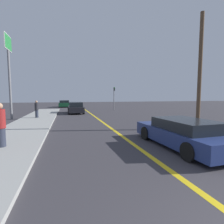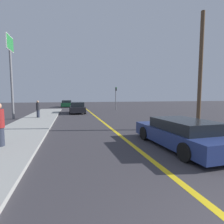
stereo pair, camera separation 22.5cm
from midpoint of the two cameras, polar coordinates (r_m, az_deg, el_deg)
name	(u,v)px [view 2 (the right image)]	position (r m, az deg, el deg)	size (l,w,h in m)	color
road_center_line	(94,115)	(19.33, -5.48, -1.06)	(0.20, 60.00, 0.01)	gold
sidewalk_left	(34,122)	(15.07, -23.68, -3.04)	(2.99, 27.35, 0.13)	#9E9E99
car_near_right_lane	(181,133)	(7.85, 22.39, -6.49)	(2.15, 4.83, 1.18)	navy
car_ahead_center	(77,108)	(21.91, -11.01, 1.35)	(1.89, 4.21, 1.38)	black
car_far_distant	(67,104)	(34.50, -14.35, 2.62)	(2.14, 3.96, 1.29)	#144728
pedestrian_mid_group	(38,109)	(17.48, -22.68, 0.91)	(0.32, 0.32, 1.58)	#282D3D
traffic_light	(116,96)	(26.86, 1.49, 5.34)	(0.18, 0.40, 3.45)	slate
roadside_sign	(10,58)	(18.72, -29.96, 15.07)	(0.20, 1.89, 7.50)	slate
utility_pole	(200,72)	(12.49, 27.36, 11.58)	(0.24, 0.24, 7.26)	brown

